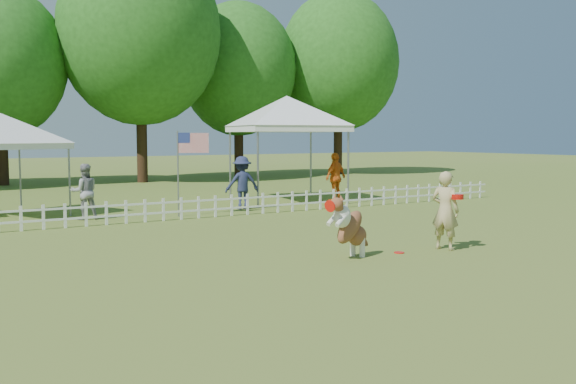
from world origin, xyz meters
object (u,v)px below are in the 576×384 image
object	(u,v)px
spectator_b	(242,183)
canopy_tent_left	(3,167)
spectator_a	(84,192)
handler	(445,211)
canopy_tent_right	(287,150)
dog	(350,227)
spectator_c	(336,177)
flag_pole	(178,174)
frisbee_on_turf	(399,253)

from	to	relation	value
spectator_b	canopy_tent_left	bearing A→B (deg)	-4.75
spectator_a	handler	bearing A→B (deg)	125.02
canopy_tent_right	spectator_b	distance (m)	2.99
handler	dog	size ratio (longest dim) A/B	1.33
dog	spectator_a	world-z (taller)	spectator_a
handler	spectator_c	bearing A→B (deg)	-41.93
dog	spectator_c	world-z (taller)	spectator_c
canopy_tent_left	flag_pole	distance (m)	4.78
flag_pole	spectator_c	bearing A→B (deg)	27.50
spectator_b	spectator_c	size ratio (longest dim) A/B	0.97
flag_pole	spectator_a	size ratio (longest dim) A/B	1.58
frisbee_on_turf	spectator_b	xyz separation A→B (m)	(0.87, 8.09, 0.80)
handler	spectator_a	xyz separation A→B (m)	(-4.83, 8.34, -0.03)
frisbee_on_turf	spectator_a	bearing A→B (deg)	115.11
flag_pole	canopy_tent_right	bearing A→B (deg)	42.59
flag_pole	spectator_b	size ratio (longest dim) A/B	1.47
handler	canopy_tent_left	world-z (taller)	canopy_tent_left
handler	frisbee_on_turf	bearing A→B (deg)	60.39
handler	canopy_tent_left	xyz separation A→B (m)	(-6.60, 10.01, 0.62)
frisbee_on_turf	handler	bearing A→B (deg)	-10.16
frisbee_on_turf	spectator_c	distance (m)	9.48
handler	spectator_c	size ratio (longest dim) A/B	0.93
spectator_a	flag_pole	bearing A→B (deg)	167.40
handler	spectator_b	size ratio (longest dim) A/B	0.96
dog	handler	bearing A→B (deg)	-25.32
spectator_b	spectator_c	distance (m)	3.65
handler	canopy_tent_left	bearing A→B (deg)	13.93
handler	canopy_tent_right	xyz separation A→B (m)	(2.32, 9.68, 0.98)
handler	dog	world-z (taller)	handler
handler	dog	xyz separation A→B (m)	(-2.13, 0.24, -0.19)
canopy_tent_left	spectator_c	size ratio (longest dim) A/B	1.67
canopy_tent_left	spectator_b	distance (m)	6.71
spectator_a	spectator_b	world-z (taller)	spectator_b
frisbee_on_turf	spectator_b	bearing A→B (deg)	83.88
flag_pole	spectator_c	xyz separation A→B (m)	(5.98, 0.88, -0.35)
canopy_tent_left	spectator_a	size ratio (longest dim) A/B	1.86
handler	spectator_b	xyz separation A→B (m)	(-0.14, 8.27, 0.03)
spectator_a	canopy_tent_right	bearing A→B (deg)	-164.48
canopy_tent_right	spectator_a	distance (m)	7.35
frisbee_on_turf	spectator_c	xyz separation A→B (m)	(4.52, 8.30, 0.82)
frisbee_on_turf	canopy_tent_left	distance (m)	11.39
flag_pole	spectator_b	world-z (taller)	flag_pole
handler	canopy_tent_right	world-z (taller)	canopy_tent_right
handler	frisbee_on_turf	distance (m)	1.28
canopy_tent_left	spectator_b	bearing A→B (deg)	-36.70
spectator_b	flag_pole	bearing A→B (deg)	26.41
spectator_c	spectator_a	bearing A→B (deg)	-16.39
handler	canopy_tent_right	size ratio (longest dim) A/B	0.44
dog	spectator_c	xyz separation A→B (m)	(5.64, 8.23, 0.25)
handler	spectator_a	distance (m)	9.64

